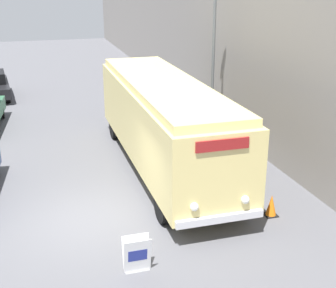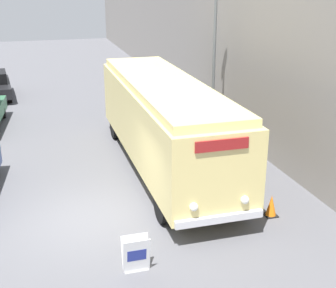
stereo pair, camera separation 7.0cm
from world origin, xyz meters
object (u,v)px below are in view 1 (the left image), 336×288
(sign_board, at_px, (137,255))
(streetlamp, at_px, (214,32))
(vintage_bus, at_px, (164,119))
(traffic_cone, at_px, (271,206))

(sign_board, distance_m, streetlamp, 10.86)
(sign_board, bearing_deg, streetlamp, 58.79)
(streetlamp, bearing_deg, sign_board, -121.21)
(sign_board, height_order, streetlamp, streetlamp)
(vintage_bus, xyz_separation_m, streetlamp, (2.94, 2.89, 2.56))
(vintage_bus, relative_size, traffic_cone, 16.26)
(vintage_bus, bearing_deg, sign_board, -111.80)
(vintage_bus, relative_size, streetlamp, 1.53)
(sign_board, height_order, traffic_cone, sign_board)
(vintage_bus, bearing_deg, streetlamp, 44.51)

